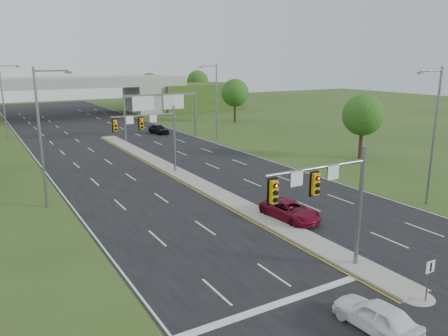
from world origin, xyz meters
name	(u,v)px	position (x,y,z in m)	size (l,w,h in m)	color
ground	(355,266)	(0.00, 0.00, 0.00)	(240.00, 240.00, 0.00)	#304B1A
road	(142,155)	(0.00, 35.00, 0.01)	(24.00, 160.00, 0.02)	black
median	(183,176)	(0.00, 23.00, 0.10)	(2.00, 54.00, 0.16)	gray
median_nose	(416,296)	(0.00, -4.00, 0.10)	(2.00, 2.00, 0.16)	gray
lane_markings	(156,165)	(-0.60, 28.91, 0.02)	(23.72, 160.00, 0.01)	gold
signal_mast_near	(332,193)	(-2.26, -0.07, 4.73)	(6.62, 0.60, 7.00)	slate
signal_mast_far	(154,130)	(-2.26, 24.93, 4.73)	(6.62, 0.60, 7.00)	slate
keep_right_sign	(429,274)	(0.00, -4.53, 1.52)	(0.60, 0.13, 2.20)	slate
sign_gantry	(160,104)	(6.68, 44.92, 5.24)	(11.58, 0.44, 6.67)	slate
overpass	(66,99)	(0.00, 80.00, 3.55)	(80.00, 14.00, 8.10)	gray
lightpole_l_mid	(43,132)	(-13.30, 20.00, 6.10)	(2.85, 0.25, 11.00)	slate
lightpole_l_far	(4,99)	(-13.30, 55.00, 6.10)	(2.85, 0.25, 11.00)	slate
lightpole_r_near	(433,130)	(13.30, 5.00, 6.10)	(2.85, 0.25, 11.00)	slate
lightpole_r_far	(215,98)	(13.30, 40.00, 6.10)	(2.85, 0.25, 11.00)	slate
tree_r_near	(363,115)	(22.00, 20.00, 5.18)	(4.80, 4.80, 7.60)	#382316
tree_r_mid	(235,93)	(26.00, 55.00, 5.51)	(5.20, 5.20, 8.12)	#382316
tree_back_c	(150,84)	(24.00, 94.00, 5.51)	(5.60, 5.60, 8.32)	#382316
tree_back_d	(198,81)	(38.00, 94.00, 5.84)	(6.00, 6.00, 8.85)	#382316
car_white	(376,315)	(-3.88, -4.81, 0.70)	(1.62, 4.02, 1.37)	white
car_far_a	(290,211)	(1.50, 7.77, 0.72)	(2.31, 5.02, 1.39)	maroon
car_far_c	(159,129)	(8.03, 49.28, 0.76)	(1.74, 4.33, 1.48)	black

